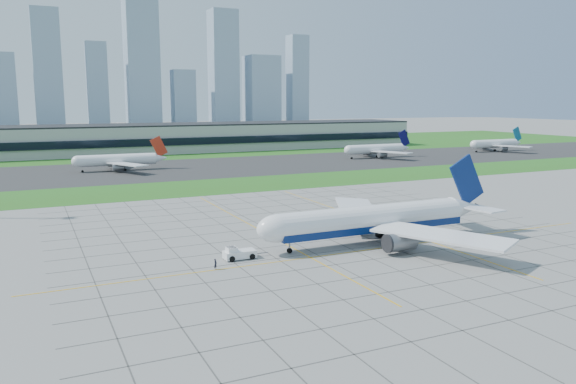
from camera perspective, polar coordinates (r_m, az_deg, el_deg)
name	(u,v)px	position (r m, az deg, el deg)	size (l,w,h in m)	color
ground	(351,249)	(111.39, 6.41, -5.78)	(1400.00, 1400.00, 0.00)	gray
grass_median	(212,186)	(192.33, -7.71, 0.56)	(700.00, 35.00, 0.04)	#2B5E1B
asphalt_taxiway	(173,169)	(244.92, -11.58, 2.32)	(700.00, 75.00, 0.04)	#383838
grass_far	(129,149)	(352.33, -15.81, 4.21)	(700.00, 145.00, 0.04)	#2B5E1B
apron_markings	(326,237)	(120.87, 3.83, -4.53)	(120.00, 130.00, 0.03)	#474744
terminal	(205,137)	(336.27, -8.40, 5.59)	(260.00, 43.00, 15.80)	#B7B7B2
city_skyline	(73,70)	(614.19, -21.03, 11.47)	(523.00, 32.40, 160.00)	#8CA3B8
airliner	(374,220)	(115.89, 8.71, -2.83)	(54.88, 55.66, 17.29)	white
pushback_tug	(238,253)	(104.06, -5.09, -6.23)	(8.60, 3.04, 2.39)	white
crew_near	(216,264)	(98.17, -7.37, -7.28)	(0.70, 0.46, 1.92)	black
crew_far	(470,243)	(117.74, 18.03, -4.92)	(0.84, 0.66, 1.73)	black
distant_jet_1	(119,160)	(244.43, -16.81, 3.15)	(36.83, 42.66, 14.08)	white
distant_jet_2	(376,149)	(290.70, 8.97, 4.34)	(37.21, 42.66, 14.08)	white
distant_jet_3	(496,144)	(345.16, 20.33, 4.64)	(36.15, 42.66, 14.08)	white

